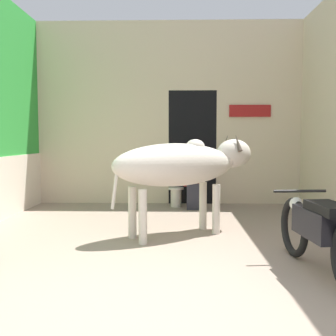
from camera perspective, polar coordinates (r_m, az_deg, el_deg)
ground_plane at (r=3.20m, az=-2.40°, el=-20.30°), size 30.00×30.00×0.00m
wall_back_with_doorway at (r=8.27m, az=1.20°, el=6.35°), size 5.36×0.93×3.70m
cow at (r=5.38m, az=2.28°, el=0.45°), size 2.13×1.50×1.41m
motorcycle_near at (r=4.13m, az=21.08°, el=-8.46°), size 0.58×1.90×0.78m
shopkeeper_seated at (r=7.50m, az=3.81°, el=-1.45°), size 0.41×0.33×1.14m
plastic_stool at (r=7.72m, az=1.17°, el=-4.14°), size 0.30×0.30×0.38m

